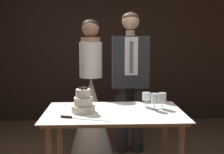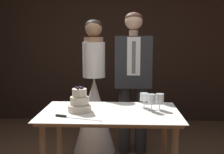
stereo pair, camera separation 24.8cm
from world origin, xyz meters
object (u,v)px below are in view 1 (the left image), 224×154
at_px(cake_table, 114,121).
at_px(wine_glass_far, 155,99).
at_px(wine_glass_near, 162,98).
at_px(cake_knife, 75,118).
at_px(bride, 91,105).
at_px(tiered_cake, 83,103).
at_px(groom, 130,74).
at_px(wine_glass_middle, 146,97).

distance_m(cake_table, wine_glass_far, 0.44).
bearing_deg(cake_table, wine_glass_near, 9.07).
bearing_deg(wine_glass_far, wine_glass_near, 32.21).
distance_m(cake_knife, bride, 1.14).
distance_m(tiered_cake, cake_knife, 0.24).
bearing_deg(groom, wine_glass_middle, -83.43).
bearing_deg(groom, tiered_cake, -120.51).
height_order(tiered_cake, wine_glass_near, tiered_cake).
relative_size(wine_glass_far, groom, 0.09).
relative_size(cake_table, wine_glass_near, 8.21).
xyz_separation_m(wine_glass_middle, groom, (-0.09, 0.75, 0.13)).
xyz_separation_m(cake_knife, wine_glass_middle, (0.67, 0.37, 0.10)).
height_order(cake_knife, groom, groom).
xyz_separation_m(wine_glass_near, groom, (-0.23, 0.82, 0.12)).
bearing_deg(wine_glass_middle, groom, 96.57).
height_order(tiered_cake, bride, bride).
xyz_separation_m(tiered_cake, cake_knife, (-0.05, -0.22, -0.08)).
height_order(wine_glass_near, wine_glass_far, wine_glass_far).
distance_m(cake_knife, wine_glass_near, 0.88).
bearing_deg(wine_glass_far, tiered_cake, -177.37).
bearing_deg(bride, wine_glass_middle, -52.34).
bearing_deg(wine_glass_middle, cake_table, -155.74).
height_order(cake_knife, wine_glass_near, wine_glass_near).
distance_m(wine_glass_near, wine_glass_middle, 0.16).
relative_size(cake_knife, wine_glass_near, 2.69).
height_order(wine_glass_middle, groom, groom).
relative_size(cake_table, groom, 0.74).
relative_size(cake_knife, bride, 0.25).
bearing_deg(wine_glass_middle, cake_knife, -150.96).
bearing_deg(tiered_cake, wine_glass_near, 6.30).
bearing_deg(cake_knife, tiered_cake, 92.76).
distance_m(wine_glass_near, bride, 1.12).
height_order(cake_knife, wine_glass_middle, wine_glass_middle).
height_order(wine_glass_middle, wine_glass_far, wine_glass_far).
height_order(wine_glass_near, wine_glass_middle, wine_glass_near).
bearing_deg(groom, cake_knife, -117.67).
relative_size(wine_glass_near, bride, 0.09).
bearing_deg(cake_table, wine_glass_far, 3.35).
relative_size(wine_glass_middle, groom, 0.08).
relative_size(cake_table, tiered_cake, 5.45).
relative_size(cake_table, wine_glass_middle, 8.70).
relative_size(tiered_cake, bride, 0.14).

